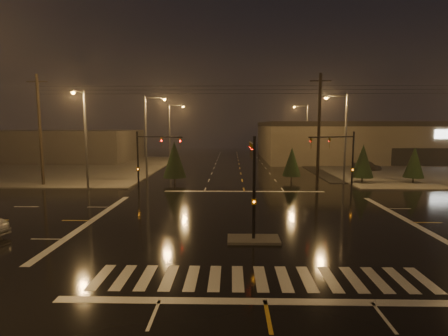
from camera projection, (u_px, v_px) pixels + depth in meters
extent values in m
plane|color=black|center=(250.00, 222.00, 24.08)|extent=(140.00, 140.00, 0.00)
cube|color=#4D4A44|center=(436.00, 168.00, 53.20)|extent=(36.00, 36.00, 0.12)
cube|color=#4D4A44|center=(48.00, 167.00, 54.48)|extent=(36.00, 36.00, 0.12)
cube|color=#4D4A44|center=(254.00, 239.00, 20.10)|extent=(3.00, 1.60, 0.15)
cube|color=beige|center=(261.00, 278.00, 15.15)|extent=(15.00, 2.60, 0.01)
cube|color=beige|center=(265.00, 301.00, 13.16)|extent=(16.00, 0.50, 0.01)
cube|color=beige|center=(244.00, 191.00, 34.99)|extent=(16.00, 0.50, 0.01)
cube|color=#695C4B|center=(416.00, 141.00, 68.55)|extent=(60.00, 28.00, 7.00)
cube|color=black|center=(417.00, 124.00, 68.14)|extent=(60.20, 28.20, 0.80)
cube|color=#46413D|center=(54.00, 145.00, 66.15)|extent=(30.00, 18.00, 5.60)
cylinder|color=black|center=(254.00, 189.00, 19.74)|extent=(0.18, 0.18, 6.00)
cylinder|color=black|center=(252.00, 143.00, 21.67)|extent=(0.12, 4.50, 0.12)
imported|color=#594707|center=(250.00, 142.00, 23.68)|extent=(0.16, 0.20, 1.00)
cube|color=#594707|center=(254.00, 202.00, 19.83)|extent=(0.25, 0.18, 0.35)
cylinder|color=black|center=(353.00, 162.00, 33.90)|extent=(0.18, 0.18, 6.00)
cylinder|color=black|center=(332.00, 137.00, 32.80)|extent=(4.74, 1.82, 0.12)
imported|color=#594707|center=(311.00, 138.00, 32.09)|extent=(0.24, 0.22, 1.00)
cube|color=#594707|center=(352.00, 170.00, 33.99)|extent=(0.25, 0.18, 0.35)
cylinder|color=black|center=(138.00, 162.00, 34.35)|extent=(0.18, 0.18, 6.00)
cylinder|color=black|center=(159.00, 137.00, 33.15)|extent=(4.74, 1.82, 0.12)
imported|color=#594707|center=(180.00, 138.00, 32.34)|extent=(0.24, 0.22, 1.00)
cube|color=#594707|center=(138.00, 169.00, 34.44)|extent=(0.25, 0.18, 0.35)
cylinder|color=#38383A|center=(146.00, 139.00, 41.57)|extent=(0.24, 0.24, 10.00)
cylinder|color=#38383A|center=(155.00, 98.00, 40.96)|extent=(2.40, 0.14, 0.14)
cube|color=#38383A|center=(164.00, 98.00, 40.94)|extent=(0.70, 0.30, 0.18)
sphere|color=orange|center=(164.00, 99.00, 40.95)|extent=(0.32, 0.32, 0.32)
cylinder|color=#38383A|center=(170.00, 135.00, 57.45)|extent=(0.24, 0.24, 10.00)
cylinder|color=#38383A|center=(176.00, 105.00, 56.83)|extent=(2.40, 0.14, 0.14)
cube|color=#38383A|center=(183.00, 106.00, 56.81)|extent=(0.70, 0.30, 0.18)
sphere|color=orange|center=(183.00, 106.00, 56.83)|extent=(0.32, 0.32, 0.32)
cylinder|color=#38383A|center=(345.00, 140.00, 39.10)|extent=(0.24, 0.24, 10.00)
cylinder|color=#38383A|center=(336.00, 96.00, 38.53)|extent=(2.40, 0.14, 0.14)
cube|color=#38383A|center=(326.00, 96.00, 38.56)|extent=(0.70, 0.30, 0.18)
sphere|color=orange|center=(326.00, 98.00, 38.58)|extent=(0.32, 0.32, 0.32)
cylinder|color=#38383A|center=(307.00, 135.00, 58.94)|extent=(0.24, 0.24, 10.00)
cylinder|color=#38383A|center=(301.00, 106.00, 58.38)|extent=(2.40, 0.14, 0.14)
cube|color=#38383A|center=(294.00, 106.00, 58.41)|extent=(0.70, 0.30, 0.18)
sphere|color=orange|center=(294.00, 107.00, 58.42)|extent=(0.32, 0.32, 0.32)
cylinder|color=#38383A|center=(86.00, 141.00, 35.22)|extent=(0.24, 0.24, 10.00)
cylinder|color=#38383A|center=(78.00, 92.00, 33.44)|extent=(0.14, 2.40, 0.14)
cube|color=#38383A|center=(73.00, 91.00, 32.35)|extent=(0.30, 0.70, 0.18)
sphere|color=orange|center=(73.00, 92.00, 32.37)|extent=(0.32, 0.32, 0.32)
cylinder|color=black|center=(40.00, 131.00, 37.70)|extent=(0.32, 0.32, 12.00)
cube|color=black|center=(37.00, 82.00, 37.06)|extent=(2.20, 0.12, 0.12)
cylinder|color=black|center=(319.00, 131.00, 37.06)|extent=(0.32, 0.32, 12.00)
cube|color=black|center=(321.00, 81.00, 36.43)|extent=(2.20, 0.12, 0.12)
cylinder|color=black|center=(362.00, 180.00, 39.91)|extent=(0.18, 0.18, 0.70)
cone|color=black|center=(363.00, 161.00, 39.63)|extent=(2.40, 2.40, 3.74)
cylinder|color=black|center=(413.00, 180.00, 39.70)|extent=(0.18, 0.18, 0.70)
cone|color=black|center=(414.00, 162.00, 39.44)|extent=(2.23, 2.23, 3.49)
cylinder|color=black|center=(175.00, 180.00, 39.76)|extent=(0.18, 0.18, 0.70)
cone|color=black|center=(174.00, 159.00, 39.47)|extent=(2.62, 2.62, 4.09)
cylinder|color=black|center=(291.00, 179.00, 40.95)|extent=(0.18, 0.18, 0.70)
cone|color=black|center=(292.00, 162.00, 40.70)|extent=(2.14, 2.14, 3.35)
imported|color=black|center=(367.00, 165.00, 51.23)|extent=(3.65, 4.54, 1.45)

